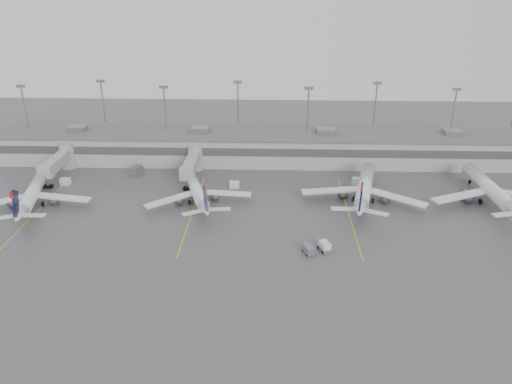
{
  "coord_description": "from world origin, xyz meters",
  "views": [
    {
      "loc": [
        0.28,
        -76.13,
        49.73
      ],
      "look_at": [
        -3.2,
        24.0,
        5.0
      ],
      "focal_mm": 35.0,
      "sensor_mm": 36.0,
      "label": 1
    }
  ],
  "objects_px": {
    "jet_far_left": "(32,194)",
    "jet_mid_left": "(197,191)",
    "jet_mid_right": "(364,188)",
    "baggage_tug": "(325,247)",
    "jet_far_right": "(491,190)"
  },
  "relations": [
    {
      "from": "jet_mid_right",
      "to": "baggage_tug",
      "type": "distance_m",
      "value": 25.95
    },
    {
      "from": "jet_far_right",
      "to": "baggage_tug",
      "type": "distance_m",
      "value": 46.67
    },
    {
      "from": "jet_mid_left",
      "to": "jet_mid_right",
      "type": "distance_m",
      "value": 38.99
    },
    {
      "from": "jet_mid_left",
      "to": "baggage_tug",
      "type": "bearing_deg",
      "value": -55.26
    },
    {
      "from": "jet_far_right",
      "to": "jet_mid_right",
      "type": "bearing_deg",
      "value": 177.65
    },
    {
      "from": "jet_far_left",
      "to": "jet_mid_right",
      "type": "distance_m",
      "value": 76.48
    },
    {
      "from": "jet_far_left",
      "to": "jet_mid_left",
      "type": "distance_m",
      "value": 37.51
    },
    {
      "from": "jet_far_left",
      "to": "jet_mid_left",
      "type": "bearing_deg",
      "value": -7.41
    },
    {
      "from": "jet_far_right",
      "to": "jet_mid_left",
      "type": "bearing_deg",
      "value": 179.5
    },
    {
      "from": "jet_far_right",
      "to": "baggage_tug",
      "type": "bearing_deg",
      "value": -152.38
    },
    {
      "from": "jet_far_left",
      "to": "jet_mid_left",
      "type": "height_order",
      "value": "jet_far_left"
    },
    {
      "from": "jet_mid_right",
      "to": "baggage_tug",
      "type": "relative_size",
      "value": 9.41
    },
    {
      "from": "jet_far_left",
      "to": "jet_mid_right",
      "type": "height_order",
      "value": "jet_mid_right"
    },
    {
      "from": "jet_far_left",
      "to": "jet_far_right",
      "type": "bearing_deg",
      "value": -9.58
    },
    {
      "from": "jet_far_left",
      "to": "jet_far_right",
      "type": "distance_m",
      "value": 105.6
    }
  ]
}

